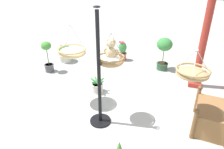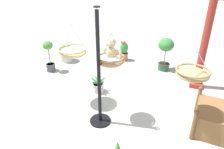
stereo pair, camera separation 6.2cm
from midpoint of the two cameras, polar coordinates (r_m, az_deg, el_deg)
The scene contains 13 objects.
ground_plane at distance 4.62m, azimuth -0.22°, elevation -11.81°, with size 40.00×40.00×0.00m, color #ADAAA3.
display_pole_central at distance 4.11m, azimuth -3.86°, elevation -4.93°, with size 0.44×0.44×2.36m.
hanging_basket_with_teddy at distance 3.98m, azimuth -0.74°, elevation 3.95°, with size 0.52×0.52×0.65m.
teddy_bear at distance 3.93m, azimuth -0.65°, elevation 6.53°, with size 0.29×0.26×0.42m.
hanging_basket_left_high at distance 4.60m, azimuth -11.25°, elevation 6.13°, with size 0.62×0.62×0.71m.
hanging_basket_right_low at distance 3.83m, azimuth 20.73°, elevation 0.45°, with size 0.58×0.58×0.51m.
greenhouse_pillar_right at distance 5.64m, azimuth 23.83°, elevation 10.31°, with size 0.34×0.34×3.05m.
wooden_planter_box at distance 4.64m, azimuth 25.19°, elevation -10.44°, with size 0.76×1.01×0.67m.
potted_plant_fern_front at distance 6.60m, azimuth 13.77°, elevation 6.53°, with size 0.47×0.47×1.03m.
potted_plant_flowering_red at distance 7.30m, azimuth -13.04°, elevation 5.74°, with size 0.47×0.47×0.60m.
potted_plant_tall_leafy at distance 6.62m, azimuth -17.45°, elevation 4.79°, with size 0.30×0.30×0.97m.
potted_plant_conical_shrub at distance 7.22m, azimuth 2.65°, elevation 6.48°, with size 0.30×0.30×0.69m.
potted_plant_broad_leaf at distance 5.41m, azimuth -4.36°, elevation -3.30°, with size 0.42×0.39×0.39m.
Camera 1 is at (1.17, -3.37, 2.92)m, focal length 33.43 mm.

